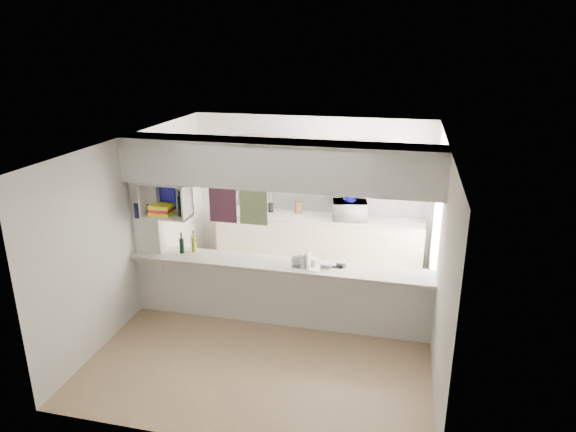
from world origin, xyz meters
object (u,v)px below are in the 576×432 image
(bowl, at_px, (350,200))
(wine_bottles, at_px, (188,244))
(microwave, at_px, (350,210))
(dish_rack, at_px, (308,260))

(bowl, bearing_deg, wine_bottles, -136.56)
(microwave, height_order, wine_bottles, wine_bottles)
(bowl, relative_size, wine_bottles, 0.72)
(bowl, bearing_deg, dish_rack, -98.75)
(microwave, xyz_separation_m, dish_rack, (-0.32, -2.07, -0.08))
(dish_rack, bearing_deg, bowl, 87.33)
(microwave, relative_size, wine_bottles, 1.77)
(bowl, height_order, wine_bottles, bowl)
(bowl, distance_m, dish_rack, 2.10)
(microwave, xyz_separation_m, wine_bottles, (-2.09, -1.99, -0.04))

